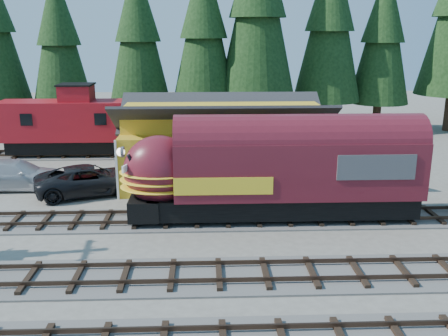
{
  "coord_description": "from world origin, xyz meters",
  "views": [
    {
      "loc": [
        -1.09,
        -19.39,
        9.11
      ],
      "look_at": [
        -0.17,
        4.0,
        2.71
      ],
      "focal_mm": 40.0,
      "sensor_mm": 36.0,
      "label": 1
    }
  ],
  "objects_px": {
    "pickup_truck_a": "(90,180)",
    "pickup_truck_b": "(16,175)",
    "depot": "(223,136)",
    "locomotive": "(266,174)",
    "caboose": "(67,123)"
  },
  "relations": [
    {
      "from": "caboose",
      "to": "pickup_truck_a",
      "type": "relative_size",
      "value": 1.57
    },
    {
      "from": "depot",
      "to": "pickup_truck_b",
      "type": "distance_m",
      "value": 12.64
    },
    {
      "from": "depot",
      "to": "caboose",
      "type": "bearing_deg",
      "value": 146.79
    },
    {
      "from": "locomotive",
      "to": "pickup_truck_b",
      "type": "relative_size",
      "value": 2.48
    },
    {
      "from": "caboose",
      "to": "pickup_truck_a",
      "type": "height_order",
      "value": "caboose"
    },
    {
      "from": "depot",
      "to": "pickup_truck_a",
      "type": "distance_m",
      "value": 8.28
    },
    {
      "from": "pickup_truck_a",
      "to": "pickup_truck_b",
      "type": "height_order",
      "value": "pickup_truck_b"
    },
    {
      "from": "depot",
      "to": "caboose",
      "type": "relative_size",
      "value": 1.33
    },
    {
      "from": "pickup_truck_b",
      "to": "depot",
      "type": "bearing_deg",
      "value": -87.05
    },
    {
      "from": "pickup_truck_b",
      "to": "pickup_truck_a",
      "type": "bearing_deg",
      "value": -105.17
    },
    {
      "from": "locomotive",
      "to": "pickup_truck_b",
      "type": "xyz_separation_m",
      "value": [
        -14.34,
        5.74,
        -1.51
      ]
    },
    {
      "from": "locomotive",
      "to": "pickup_truck_a",
      "type": "relative_size",
      "value": 2.41
    },
    {
      "from": "pickup_truck_a",
      "to": "depot",
      "type": "bearing_deg",
      "value": -95.07
    },
    {
      "from": "depot",
      "to": "locomotive",
      "type": "distance_m",
      "value": 6.8
    },
    {
      "from": "locomotive",
      "to": "pickup_truck_a",
      "type": "bearing_deg",
      "value": 154.95
    }
  ]
}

